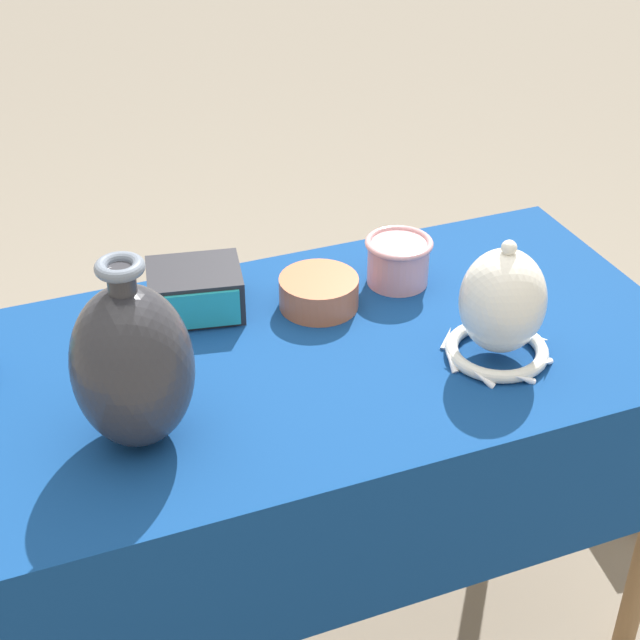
# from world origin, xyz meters

# --- Properties ---
(ground_plane) EXTENTS (14.00, 14.00, 0.00)m
(ground_plane) POSITION_xyz_m (0.00, 0.00, 0.00)
(ground_plane) COLOR gray
(display_table) EXTENTS (1.28, 0.65, 0.72)m
(display_table) POSITION_xyz_m (0.00, -0.02, 0.64)
(display_table) COLOR olive
(display_table) RESTS_ON ground_plane
(vase_tall_bulbous) EXTENTS (0.17, 0.17, 0.30)m
(vase_tall_bulbous) POSITION_xyz_m (-0.31, -0.12, 0.85)
(vase_tall_bulbous) COLOR #2D2D33
(vase_tall_bulbous) RESTS_ON display_table
(vase_dome_bell) EXTENTS (0.18, 0.18, 0.22)m
(vase_dome_bell) POSITION_xyz_m (0.28, -0.13, 0.81)
(vase_dome_bell) COLOR white
(vase_dome_bell) RESTS_ON display_table
(mosaic_tile_box) EXTENTS (0.18, 0.16, 0.08)m
(mosaic_tile_box) POSITION_xyz_m (-0.14, 0.19, 0.76)
(mosaic_tile_box) COLOR #232328
(mosaic_tile_box) RESTS_ON display_table
(pot_squat_terracotta) EXTENTS (0.14, 0.14, 0.06)m
(pot_squat_terracotta) POSITION_xyz_m (0.07, 0.12, 0.75)
(pot_squat_terracotta) COLOR #BC6642
(pot_squat_terracotta) RESTS_ON display_table
(cup_wide_rose) EXTENTS (0.12, 0.12, 0.09)m
(cup_wide_rose) POSITION_xyz_m (0.23, 0.15, 0.77)
(cup_wide_rose) COLOR #D19399
(cup_wide_rose) RESTS_ON display_table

